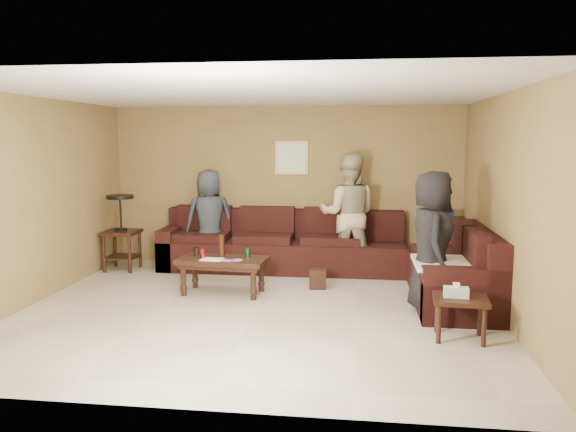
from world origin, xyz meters
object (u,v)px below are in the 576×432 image
object	(u,v)px
side_table_right	(460,302)
person_left	(209,219)
coffee_table	(223,263)
sectional_sofa	(333,257)
person_middle	(348,214)
waste_bin	(317,278)
end_table_left	(121,231)
person_right	(432,242)

from	to	relation	value
side_table_right	person_left	bearing A→B (deg)	139.79
coffee_table	side_table_right	xyz separation A→B (m)	(2.74, -1.36, -0.02)
sectional_sofa	person_middle	bearing A→B (deg)	66.71
waste_bin	person_middle	distance (m)	1.24
end_table_left	person_right	bearing A→B (deg)	-19.14
side_table_right	person_right	xyz separation A→B (m)	(-0.17, 0.94, 0.44)
person_left	side_table_right	bearing A→B (deg)	117.33
sectional_sofa	coffee_table	xyz separation A→B (m)	(-1.39, -0.89, 0.07)
coffee_table	waste_bin	bearing A→B (deg)	19.42
side_table_right	waste_bin	size ratio (longest dim) A/B	2.19
sectional_sofa	side_table_right	size ratio (longest dim) A/B	8.02
side_table_right	waste_bin	distance (m)	2.37
person_middle	person_right	bearing A→B (deg)	120.55
coffee_table	person_right	size ratio (longest dim) A/B	0.71
end_table_left	side_table_right	bearing A→B (deg)	-28.27
person_left	sectional_sofa	bearing A→B (deg)	141.86
person_middle	person_right	xyz separation A→B (m)	(1.00, -1.75, -0.07)
waste_bin	sectional_sofa	bearing A→B (deg)	67.79
sectional_sofa	end_table_left	bearing A→B (deg)	176.00
person_left	waste_bin	bearing A→B (deg)	127.55
coffee_table	person_right	world-z (taller)	person_right
coffee_table	person_left	world-z (taller)	person_left
waste_bin	person_middle	world-z (taller)	person_middle
person_middle	side_table_right	bearing A→B (deg)	114.37
waste_bin	person_right	distance (m)	1.75
side_table_right	person_right	bearing A→B (deg)	100.29
sectional_sofa	person_right	xyz separation A→B (m)	(1.19, -1.31, 0.49)
end_table_left	sectional_sofa	bearing A→B (deg)	-4.00
sectional_sofa	person_left	bearing A→B (deg)	164.33
side_table_right	person_left	xyz separation A→B (m)	(-3.30, 2.79, 0.39)
coffee_table	side_table_right	world-z (taller)	coffee_table
waste_bin	person_left	size ratio (longest dim) A/B	0.17
sectional_sofa	end_table_left	distance (m)	3.26
waste_bin	coffee_table	bearing A→B (deg)	-160.58
coffee_table	person_right	xyz separation A→B (m)	(2.57, -0.42, 0.42)
coffee_table	person_right	bearing A→B (deg)	-9.28
coffee_table	person_left	xyz separation A→B (m)	(-0.56, 1.43, 0.37)
person_left	person_middle	distance (m)	2.14
coffee_table	waste_bin	distance (m)	1.30
person_right	person_middle	bearing A→B (deg)	29.20
end_table_left	waste_bin	size ratio (longest dim) A/B	4.35
person_right	end_table_left	bearing A→B (deg)	70.41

